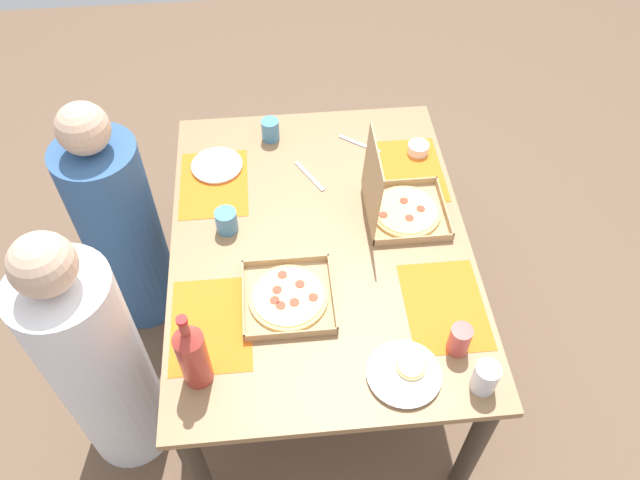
{
  "coord_description": "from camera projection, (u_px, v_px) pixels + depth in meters",
  "views": [
    {
      "loc": [
        -1.43,
        0.13,
        2.48
      ],
      "look_at": [
        0.0,
        0.0,
        0.74
      ],
      "focal_mm": 35.32,
      "sensor_mm": 36.0,
      "label": 1
    }
  ],
  "objects": [
    {
      "name": "diner_right_seat",
      "position": [
        121.0,
        230.0,
        2.58
      ],
      "size": [
        0.32,
        0.32,
        1.15
      ],
      "color": "#33598C",
      "rests_on": "ground_plane"
    },
    {
      "name": "plate_near_left",
      "position": [
        405.0,
        373.0,
        1.91
      ],
      "size": [
        0.23,
        0.23,
        0.03
      ],
      "color": "white",
      "rests_on": "dining_table"
    },
    {
      "name": "placemat_near_right",
      "position": [
        409.0,
        171.0,
        2.48
      ],
      "size": [
        0.36,
        0.26,
        0.0
      ],
      "primitive_type": "cube",
      "color": "orange",
      "rests_on": "dining_table"
    },
    {
      "name": "placemat_far_left",
      "position": [
        211.0,
        325.0,
        2.03
      ],
      "size": [
        0.36,
        0.26,
        0.0
      ],
      "primitive_type": "cube",
      "color": "orange",
      "rests_on": "dining_table"
    },
    {
      "name": "diner_left_seat",
      "position": [
        99.0,
        365.0,
        2.16
      ],
      "size": [
        0.32,
        0.32,
        1.21
      ],
      "color": "white",
      "rests_on": "ground_plane"
    },
    {
      "name": "placemat_near_left",
      "position": [
        444.0,
        306.0,
        2.07
      ],
      "size": [
        0.36,
        0.26,
        0.0
      ],
      "primitive_type": "cube",
      "color": "orange",
      "rests_on": "dining_table"
    },
    {
      "name": "ground_plane",
      "position": [
        320.0,
        345.0,
        2.82
      ],
      "size": [
        6.0,
        6.0,
        0.0
      ],
      "primitive_type": "plane",
      "color": "brown"
    },
    {
      "name": "cup_red",
      "position": [
        270.0,
        130.0,
        2.56
      ],
      "size": [
        0.07,
        0.07,
        0.09
      ],
      "primitive_type": "cylinder",
      "color": "teal",
      "rests_on": "dining_table"
    },
    {
      "name": "cup_clear_right",
      "position": [
        485.0,
        377.0,
        1.85
      ],
      "size": [
        0.08,
        0.08,
        0.11
      ],
      "primitive_type": "cylinder",
      "color": "silver",
      "rests_on": "dining_table"
    },
    {
      "name": "condiment_bowl",
      "position": [
        418.0,
        148.0,
        2.53
      ],
      "size": [
        0.08,
        0.08,
        0.04
      ],
      "primitive_type": "cylinder",
      "color": "white",
      "rests_on": "dining_table"
    },
    {
      "name": "cup_dark",
      "position": [
        459.0,
        340.0,
        1.93
      ],
      "size": [
        0.07,
        0.07,
        0.11
      ],
      "primitive_type": "cylinder",
      "color": "#BF4742",
      "rests_on": "dining_table"
    },
    {
      "name": "plate_far_left",
      "position": [
        217.0,
        166.0,
        2.48
      ],
      "size": [
        0.2,
        0.2,
        0.02
      ],
      "color": "white",
      "rests_on": "dining_table"
    },
    {
      "name": "pizza_box_corner_left",
      "position": [
        288.0,
        297.0,
        2.08
      ],
      "size": [
        0.3,
        0.3,
        0.04
      ],
      "color": "tan",
      "rests_on": "dining_table"
    },
    {
      "name": "pizza_box_edge_far",
      "position": [
        399.0,
        205.0,
        2.29
      ],
      "size": [
        0.29,
        0.29,
        0.33
      ],
      "color": "tan",
      "rests_on": "dining_table"
    },
    {
      "name": "fork_by_near_left",
      "position": [
        309.0,
        176.0,
        2.45
      ],
      "size": [
        0.17,
        0.11,
        0.0
      ],
      "primitive_type": "cube",
      "rotation": [
        0.0,
        0.0,
        0.51
      ],
      "color": "#B7B7BC",
      "rests_on": "dining_table"
    },
    {
      "name": "placemat_far_right",
      "position": [
        214.0,
        184.0,
        2.43
      ],
      "size": [
        0.36,
        0.26,
        0.0
      ],
      "primitive_type": "cube",
      "color": "orange",
      "rests_on": "dining_table"
    },
    {
      "name": "cup_clear_left",
      "position": [
        226.0,
        221.0,
        2.25
      ],
      "size": [
        0.08,
        0.08,
        0.09
      ],
      "primitive_type": "cylinder",
      "color": "teal",
      "rests_on": "dining_table"
    },
    {
      "name": "dining_table",
      "position": [
        320.0,
        258.0,
        2.33
      ],
      "size": [
        1.42,
        1.06,
        0.74
      ],
      "color": "#3F3328",
      "rests_on": "ground_plane"
    },
    {
      "name": "fork_by_far_right",
      "position": [
        360.0,
        144.0,
        2.57
      ],
      "size": [
        0.13,
        0.16,
        0.0
      ],
      "primitive_type": "cube",
      "rotation": [
        0.0,
        0.0,
        4.07
      ],
      "color": "#B7B7BC",
      "rests_on": "dining_table"
    },
    {
      "name": "soda_bottle",
      "position": [
        193.0,
        355.0,
        1.81
      ],
      "size": [
        0.09,
        0.09,
        0.32
      ],
      "color": "#B2382D",
      "rests_on": "dining_table"
    }
  ]
}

